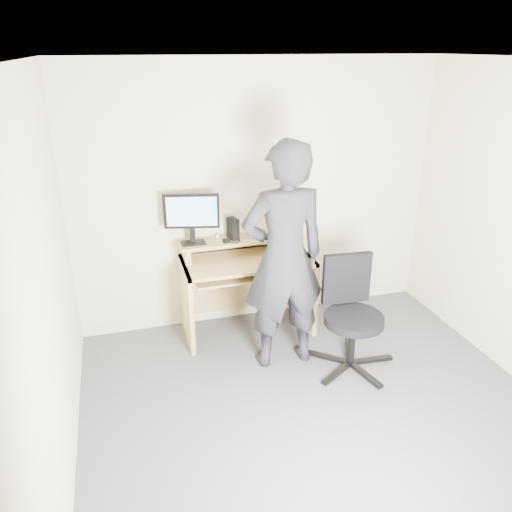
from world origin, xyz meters
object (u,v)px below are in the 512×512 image
desk (245,276)px  person (284,258)px  office_chair (351,310)px  monitor (192,214)px

desk → person: 0.79m
person → office_chair: bearing=158.6°
person → monitor: bearing=-49.2°
monitor → person: person is taller
office_chair → person: person is taller
monitor → office_chair: (1.17, -0.89, -0.67)m
desk → monitor: bearing=174.4°
desk → monitor: size_ratio=2.45×
monitor → office_chair: bearing=-24.2°
desk → monitor: 0.80m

